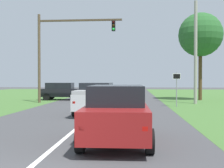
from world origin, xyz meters
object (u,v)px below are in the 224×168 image
(traffic_light, at_px, (60,44))
(utility_pole_right, at_px, (196,52))
(pickup_truck_lead, at_px, (97,98))
(crossing_suv_far, at_px, (61,91))
(red_suv_near, at_px, (117,112))
(oak_tree_right, at_px, (200,35))
(keep_moving_sign, at_px, (177,84))

(traffic_light, bearing_deg, utility_pole_right, -0.09)
(pickup_truck_lead, bearing_deg, crossing_suv_far, 114.55)
(red_suv_near, relative_size, utility_pole_right, 0.51)
(traffic_light, xyz_separation_m, oak_tree_right, (13.38, 4.34, 1.36))
(keep_moving_sign, relative_size, utility_pole_right, 0.30)
(utility_pole_right, bearing_deg, oak_tree_right, 72.11)
(red_suv_near, height_order, oak_tree_right, oak_tree_right)
(oak_tree_right, bearing_deg, pickup_truck_lead, -126.15)
(red_suv_near, relative_size, oak_tree_right, 0.51)
(traffic_light, distance_m, keep_moving_sign, 10.95)
(keep_moving_sign, bearing_deg, oak_tree_right, 64.61)
(oak_tree_right, bearing_deg, traffic_light, -162.03)
(red_suv_near, distance_m, keep_moving_sign, 13.16)
(pickup_truck_lead, bearing_deg, utility_pole_right, 46.32)
(crossing_suv_far, distance_m, utility_pole_right, 13.73)
(red_suv_near, xyz_separation_m, keep_moving_sign, (3.84, 12.56, 0.72))
(crossing_suv_far, bearing_deg, utility_pole_right, -15.44)
(keep_moving_sign, xyz_separation_m, oak_tree_right, (3.46, 7.28, 4.91))
(pickup_truck_lead, relative_size, oak_tree_right, 0.60)
(oak_tree_right, distance_m, crossing_suv_far, 15.32)
(traffic_light, distance_m, crossing_suv_far, 5.65)
(pickup_truck_lead, xyz_separation_m, crossing_suv_far, (-5.23, 11.45, -0.06))
(pickup_truck_lead, height_order, crossing_suv_far, pickup_truck_lead)
(traffic_light, bearing_deg, oak_tree_right, 17.97)
(crossing_suv_far, xyz_separation_m, utility_pole_right, (12.79, -3.53, 3.53))
(traffic_light, bearing_deg, keep_moving_sign, -16.52)
(red_suv_near, distance_m, traffic_light, 17.20)
(red_suv_near, distance_m, utility_pole_right, 16.93)
(pickup_truck_lead, relative_size, utility_pole_right, 0.60)
(red_suv_near, relative_size, crossing_suv_far, 1.01)
(traffic_light, distance_m, utility_pole_right, 12.00)
(red_suv_near, xyz_separation_m, crossing_suv_far, (-6.90, 19.02, -0.07))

